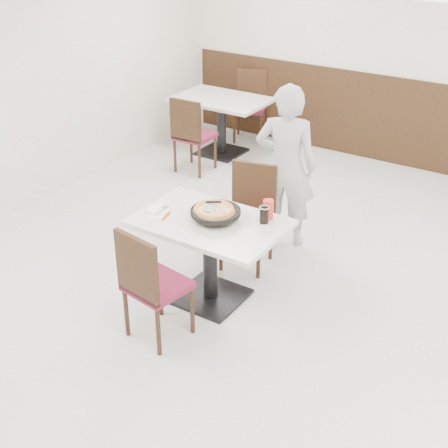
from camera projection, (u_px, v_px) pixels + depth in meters
The scene contains 20 objects.
floor at pixel (257, 291), 5.45m from camera, with size 7.00×7.00×0.00m, color #AAABA6.
wall_back at pixel (408, 53), 7.38m from camera, with size 6.00×0.04×2.80m, color silver.
wall_left at pixel (1, 83), 6.22m from camera, with size 0.04×7.00×2.80m, color silver.
wainscot_back at pixel (398, 122), 7.77m from camera, with size 5.90×0.03×1.10m, color black.
main_table at pixel (210, 261), 5.18m from camera, with size 1.20×0.80×0.75m, color beige, non-canonical shape.
chair_near at pixel (158, 283), 4.71m from camera, with size 0.42×0.42×0.95m, color black, non-canonical shape.
chair_far at pixel (247, 219), 5.63m from camera, with size 0.42×0.42×0.95m, color black, non-canonical shape.
trivet at pixel (210, 217), 5.02m from camera, with size 0.13×0.13×0.04m, color black.
pizza_pan at pixel (216, 215), 5.00m from camera, with size 0.31×0.31×0.01m, color black.
pizza at pixel (214, 211), 5.02m from camera, with size 0.35×0.35×0.02m, color #DC964E.
pizza_server at pixel (209, 209), 4.99m from camera, with size 0.08×0.10×0.00m, color white.
napkin at pixel (159, 214), 5.11m from camera, with size 0.15×0.15×0.00m, color white.
side_plate at pixel (158, 210), 5.16m from camera, with size 0.19×0.19×0.01m, color white.
fork at pixel (161, 211), 5.11m from camera, with size 0.02×0.17×0.00m, color white.
cola_glass at pixel (264, 215), 4.95m from camera, with size 0.07×0.07×0.13m, color black.
red_cup at pixel (268, 209), 5.01m from camera, with size 0.09×0.09×0.16m, color red.
diner_person at pixel (286, 167), 5.86m from camera, with size 0.58×0.38×1.60m, color #B8B6BC.
bg_table_left at pixel (222, 126), 8.16m from camera, with size 1.20×0.80×0.75m, color beige, non-canonical shape.
bg_chair_left_near at pixel (195, 134), 7.60m from camera, with size 0.42×0.42×0.95m, color black, non-canonical shape.
bg_chair_left_far at pixel (250, 107), 8.56m from camera, with size 0.42×0.42×0.95m, color black, non-canonical shape.
Camera 1 is at (2.21, -3.96, 3.09)m, focal length 50.00 mm.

